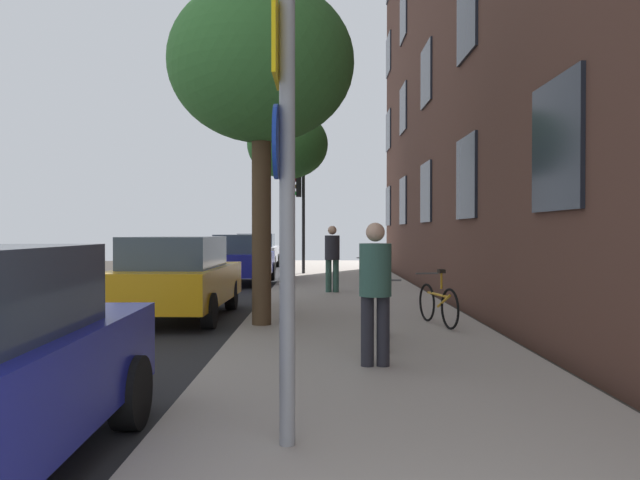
{
  "coord_description": "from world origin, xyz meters",
  "views": [
    {
      "loc": [
        0.37,
        -1.16,
        1.73
      ],
      "look_at": [
        0.37,
        13.32,
        1.53
      ],
      "focal_mm": 35.45,
      "sensor_mm": 36.0,
      "label": 1
    }
  ],
  "objects_px": {
    "tree_near": "(261,65)",
    "bicycle_1": "(438,303)",
    "tree_far": "(288,146)",
    "bicycle_0": "(387,317)",
    "pedestrian_0": "(375,284)",
    "pedestrian_1": "(332,254)",
    "car_2": "(243,258)",
    "car_3": "(257,251)",
    "bicycle_2": "(363,275)",
    "car_1": "(177,276)",
    "sign_post": "(284,183)",
    "traffic_light": "(301,206)"
  },
  "relations": [
    {
      "from": "car_2",
      "to": "car_3",
      "type": "xyz_separation_m",
      "value": [
        -0.36,
        8.34,
        -0.0
      ]
    },
    {
      "from": "car_3",
      "to": "tree_near",
      "type": "bearing_deg",
      "value": -84.04
    },
    {
      "from": "pedestrian_1",
      "to": "bicycle_1",
      "type": "bearing_deg",
      "value": -74.0
    },
    {
      "from": "tree_near",
      "to": "car_3",
      "type": "height_order",
      "value": "tree_near"
    },
    {
      "from": "tree_far",
      "to": "bicycle_1",
      "type": "xyz_separation_m",
      "value": [
        3.16,
        -11.23,
        -4.21
      ]
    },
    {
      "from": "pedestrian_0",
      "to": "car_2",
      "type": "relative_size",
      "value": 0.39
    },
    {
      "from": "tree_far",
      "to": "bicycle_0",
      "type": "distance_m",
      "value": 13.78
    },
    {
      "from": "traffic_light",
      "to": "bicycle_1",
      "type": "height_order",
      "value": "traffic_light"
    },
    {
      "from": "bicycle_1",
      "to": "car_2",
      "type": "bearing_deg",
      "value": 114.67
    },
    {
      "from": "sign_post",
      "to": "bicycle_0",
      "type": "distance_m",
      "value": 4.77
    },
    {
      "from": "bicycle_2",
      "to": "car_1",
      "type": "distance_m",
      "value": 7.0
    },
    {
      "from": "tree_near",
      "to": "bicycle_2",
      "type": "distance_m",
      "value": 8.62
    },
    {
      "from": "tree_near",
      "to": "car_3",
      "type": "distance_m",
      "value": 18.69
    },
    {
      "from": "bicycle_0",
      "to": "bicycle_1",
      "type": "xyz_separation_m",
      "value": [
        1.07,
        1.73,
        -0.0
      ]
    },
    {
      "from": "sign_post",
      "to": "tree_near",
      "type": "height_order",
      "value": "tree_near"
    },
    {
      "from": "traffic_light",
      "to": "pedestrian_1",
      "type": "bearing_deg",
      "value": -82.0
    },
    {
      "from": "sign_post",
      "to": "tree_near",
      "type": "relative_size",
      "value": 0.57
    },
    {
      "from": "bicycle_0",
      "to": "car_2",
      "type": "bearing_deg",
      "value": 106.72
    },
    {
      "from": "tree_near",
      "to": "bicycle_1",
      "type": "height_order",
      "value": "tree_near"
    },
    {
      "from": "tree_near",
      "to": "bicycle_1",
      "type": "relative_size",
      "value": 3.61
    },
    {
      "from": "tree_far",
      "to": "pedestrian_0",
      "type": "distance_m",
      "value": 15.06
    },
    {
      "from": "tree_near",
      "to": "car_3",
      "type": "relative_size",
      "value": 1.41
    },
    {
      "from": "bicycle_2",
      "to": "pedestrian_1",
      "type": "bearing_deg",
      "value": -122.7
    },
    {
      "from": "pedestrian_1",
      "to": "car_1",
      "type": "height_order",
      "value": "pedestrian_1"
    },
    {
      "from": "bicycle_0",
      "to": "bicycle_2",
      "type": "distance_m",
      "value": 9.06
    },
    {
      "from": "pedestrian_1",
      "to": "car_3",
      "type": "xyz_separation_m",
      "value": [
        -3.24,
        12.37,
        -0.28
      ]
    },
    {
      "from": "bicycle_1",
      "to": "pedestrian_1",
      "type": "bearing_deg",
      "value": 106.0
    },
    {
      "from": "car_2",
      "to": "car_1",
      "type": "bearing_deg",
      "value": -91.84
    },
    {
      "from": "tree_near",
      "to": "car_3",
      "type": "xyz_separation_m",
      "value": [
        -1.9,
        18.21,
        -3.75
      ]
    },
    {
      "from": "sign_post",
      "to": "car_3",
      "type": "bearing_deg",
      "value": 96.19
    },
    {
      "from": "pedestrian_1",
      "to": "car_3",
      "type": "distance_m",
      "value": 12.79
    },
    {
      "from": "tree_near",
      "to": "bicycle_2",
      "type": "height_order",
      "value": "tree_near"
    },
    {
      "from": "sign_post",
      "to": "tree_near",
      "type": "xyz_separation_m",
      "value": [
        -0.74,
        6.15,
        2.5
      ]
    },
    {
      "from": "car_2",
      "to": "bicycle_1",
      "type": "bearing_deg",
      "value": -65.33
    },
    {
      "from": "car_1",
      "to": "car_2",
      "type": "bearing_deg",
      "value": 88.16
    },
    {
      "from": "bicycle_1",
      "to": "pedestrian_1",
      "type": "height_order",
      "value": "pedestrian_1"
    },
    {
      "from": "pedestrian_0",
      "to": "pedestrian_1",
      "type": "bearing_deg",
      "value": 92.09
    },
    {
      "from": "sign_post",
      "to": "car_2",
      "type": "distance_m",
      "value": 16.23
    },
    {
      "from": "sign_post",
      "to": "bicycle_2",
      "type": "xyz_separation_m",
      "value": [
        1.49,
        13.39,
        -1.61
      ]
    },
    {
      "from": "car_1",
      "to": "pedestrian_1",
      "type": "bearing_deg",
      "value": 53.8
    },
    {
      "from": "bicycle_0",
      "to": "sign_post",
      "type": "bearing_deg",
      "value": -105.85
    },
    {
      "from": "tree_far",
      "to": "bicycle_2",
      "type": "bearing_deg",
      "value": -58.89
    },
    {
      "from": "car_1",
      "to": "tree_near",
      "type": "bearing_deg",
      "value": -40.41
    },
    {
      "from": "car_2",
      "to": "sign_post",
      "type": "bearing_deg",
      "value": -81.89
    },
    {
      "from": "tree_near",
      "to": "car_2",
      "type": "distance_m",
      "value": 10.67
    },
    {
      "from": "bicycle_0",
      "to": "tree_far",
      "type": "bearing_deg",
      "value": 99.16
    },
    {
      "from": "traffic_light",
      "to": "tree_far",
      "type": "bearing_deg",
      "value": -99.92
    },
    {
      "from": "bicycle_0",
      "to": "car_1",
      "type": "xyz_separation_m",
      "value": [
        -3.78,
        3.36,
        0.34
      ]
    },
    {
      "from": "car_2",
      "to": "bicycle_2",
      "type": "bearing_deg",
      "value": -34.93
    },
    {
      "from": "bicycle_0",
      "to": "car_3",
      "type": "height_order",
      "value": "car_3"
    }
  ]
}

